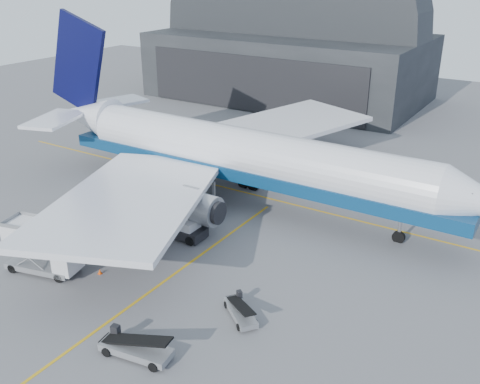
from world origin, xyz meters
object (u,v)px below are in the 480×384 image
Objects in this scene: catering_truck at (40,248)px; belt_loader_b at (240,311)px; belt_loader_a at (135,348)px; pushback_tug at (185,230)px; airliner at (232,153)px.

belt_loader_b is at bearing -2.24° from catering_truck.
catering_truck is 1.25× the size of belt_loader_a.
belt_loader_a is at bearing -64.20° from pushback_tug.
belt_loader_a reaches higher than pushback_tug.
pushback_tug is (1.16, -9.96, -4.69)m from airliner.
catering_truck is at bearing 155.99° from belt_loader_a.
pushback_tug is 0.77× the size of belt_loader_a.
catering_truck is 1.63× the size of pushback_tug.
pushback_tug is 1.05× the size of belt_loader_b.
catering_truck reaches higher than belt_loader_b.
belt_loader_a is 1.36× the size of belt_loader_b.
airliner is at bearing 162.67° from belt_loader_b.
pushback_tug is 16.96m from belt_loader_a.
airliner is at bearing 62.10° from catering_truck.
airliner is 11.07m from pushback_tug.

